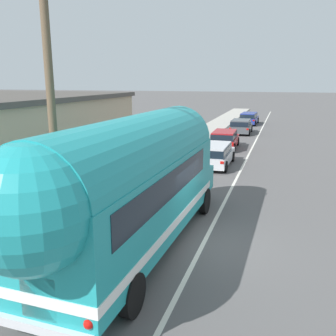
{
  "coord_description": "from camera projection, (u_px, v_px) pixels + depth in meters",
  "views": [
    {
      "loc": [
        2.18,
        -10.74,
        5.12
      ],
      "look_at": [
        -1.73,
        1.64,
        1.97
      ],
      "focal_mm": 39.24,
      "sensor_mm": 36.0,
      "label": 1
    }
  ],
  "objects": [
    {
      "name": "car_second",
      "position": [
        225.0,
        138.0,
        27.7
      ],
      "size": [
        1.98,
        4.33,
        1.37
      ],
      "color": "#A5191E",
      "rests_on": "ground"
    },
    {
      "name": "painted_bus",
      "position": [
        129.0,
        183.0,
        10.27
      ],
      "size": [
        2.81,
        11.36,
        4.12
      ],
      "color": "teal",
      "rests_on": "ground"
    },
    {
      "name": "car_third",
      "position": [
        241.0,
        126.0,
        35.38
      ],
      "size": [
        1.98,
        4.25,
        1.37
      ],
      "color": "#474C51",
      "rests_on": "ground"
    },
    {
      "name": "sidewalk_slab",
      "position": [
        158.0,
        164.0,
        22.52
      ],
      "size": [
        2.77,
        90.0,
        0.15
      ],
      "primitive_type": "cube",
      "color": "#ADA89E",
      "rests_on": "ground"
    },
    {
      "name": "ground_plane",
      "position": [
        204.0,
        243.0,
        11.8
      ],
      "size": [
        300.0,
        300.0,
        0.0
      ],
      "primitive_type": "plane",
      "color": "#565454"
    },
    {
      "name": "utility_pole",
      "position": [
        51.0,
        104.0,
        10.58
      ],
      "size": [
        1.8,
        0.24,
        8.5
      ],
      "color": "brown",
      "rests_on": "ground"
    },
    {
      "name": "car_lead",
      "position": [
        214.0,
        153.0,
        22.02
      ],
      "size": [
        1.99,
        4.38,
        1.37
      ],
      "color": "silver",
      "rests_on": "ground"
    },
    {
      "name": "lane_markings",
      "position": [
        218.0,
        162.0,
        23.41
      ],
      "size": [
        3.76,
        80.0,
        0.01
      ],
      "color": "silver",
      "rests_on": "ground"
    },
    {
      "name": "car_fourth",
      "position": [
        249.0,
        118.0,
        42.64
      ],
      "size": [
        1.99,
        4.55,
        1.37
      ],
      "color": "navy",
      "rests_on": "ground"
    }
  ]
}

